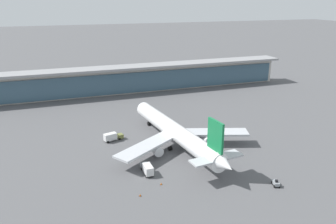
# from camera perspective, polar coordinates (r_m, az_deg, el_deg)

# --- Properties ---
(ground_plane) EXTENTS (1200.00, 1200.00, 0.00)m
(ground_plane) POSITION_cam_1_polar(r_m,az_deg,el_deg) (125.52, 1.54, -4.95)
(ground_plane) COLOR #515154
(airliner_on_stand) EXTENTS (50.92, 66.72, 17.78)m
(airliner_on_stand) POSITION_cam_1_polar(r_m,az_deg,el_deg) (118.69, 1.40, -3.45)
(airliner_on_stand) COLOR white
(airliner_on_stand) RESTS_ON ground
(service_truck_near_nose_grey) EXTENTS (2.48, 7.33, 3.10)m
(service_truck_near_nose_grey) POSITION_cam_1_polar(r_m,az_deg,el_deg) (102.97, -3.54, -9.55)
(service_truck_near_nose_grey) COLOR gray
(service_truck_near_nose_grey) RESTS_ON ground
(service_truck_under_wing_olive) EXTENTS (7.65, 4.12, 3.10)m
(service_truck_under_wing_olive) POSITION_cam_1_polar(r_m,az_deg,el_deg) (126.70, -9.45, -4.15)
(service_truck_under_wing_olive) COLOR olive
(service_truck_under_wing_olive) RESTS_ON ground
(service_truck_mid_apron_grey) EXTENTS (2.47, 3.24, 2.05)m
(service_truck_mid_apron_grey) POSITION_cam_1_polar(r_m,az_deg,el_deg) (101.74, 17.86, -11.42)
(service_truck_mid_apron_grey) COLOR gray
(service_truck_mid_apron_grey) RESTS_ON ground
(terminal_building) EXTENTS (183.60, 12.80, 15.20)m
(terminal_building) POSITION_cam_1_polar(r_m,az_deg,el_deg) (189.81, -6.32, 5.69)
(terminal_building) COLOR beige
(terminal_building) RESTS_ON ground
(safety_cone_alpha) EXTENTS (0.62, 0.62, 0.70)m
(safety_cone_alpha) POSITION_cam_1_polar(r_m,az_deg,el_deg) (93.17, -4.76, -13.89)
(safety_cone_alpha) COLOR orange
(safety_cone_alpha) RESTS_ON ground
(safety_cone_bravo) EXTENTS (0.62, 0.62, 0.70)m
(safety_cone_bravo) POSITION_cam_1_polar(r_m,az_deg,el_deg) (97.83, -1.17, -12.09)
(safety_cone_bravo) COLOR orange
(safety_cone_bravo) RESTS_ON ground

